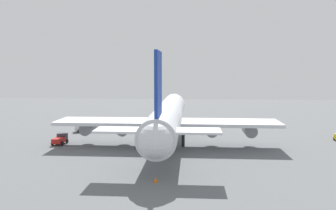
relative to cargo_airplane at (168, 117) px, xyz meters
name	(u,v)px	position (x,y,z in m)	size (l,w,h in m)	color
ground_plane	(168,144)	(0.11, 0.00, -6.17)	(234.15, 234.15, 0.00)	slate
cargo_airplane	(168,117)	(0.00, 0.00, 0.00)	(58.54, 47.97, 19.57)	silver
catering_truck	(84,127)	(13.63, 23.64, -5.01)	(4.17, 5.61, 2.20)	silver
maintenance_van	(60,139)	(-1.89, 24.15, -5.07)	(4.24, 2.74, 2.25)	#333338
safety_cone_nose	(171,124)	(26.46, 0.77, -5.78)	(0.55, 0.55, 0.79)	orange
safety_cone_tail	(156,180)	(-26.23, 0.01, -5.76)	(0.58, 0.58, 0.83)	orange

